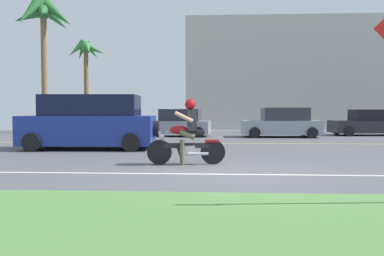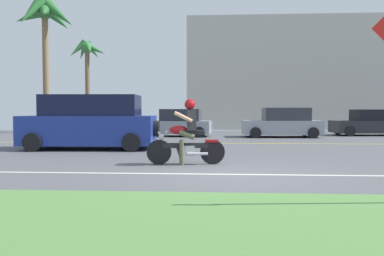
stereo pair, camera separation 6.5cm
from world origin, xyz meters
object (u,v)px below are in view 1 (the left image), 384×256
at_px(parked_car_0, 72,123).
at_px(parked_car_3, 372,123).
at_px(palm_tree_1, 43,21).
at_px(parked_car_1, 177,124).
at_px(motorcyclist_distant, 91,128).
at_px(parked_car_2, 282,123).
at_px(palm_tree_0, 86,57).
at_px(motorcyclist, 187,137).
at_px(suv_nearby, 90,123).

distance_m(parked_car_0, parked_car_3, 16.98).
bearing_deg(parked_car_0, palm_tree_1, 132.50).
relative_size(parked_car_1, motorcyclist_distant, 2.34).
relative_size(parked_car_0, palm_tree_1, 0.51).
distance_m(parked_car_2, palm_tree_1, 16.56).
height_order(palm_tree_0, palm_tree_1, palm_tree_1).
relative_size(motorcyclist, parked_car_2, 0.50).
distance_m(parked_car_1, palm_tree_0, 7.66).
relative_size(parked_car_1, parked_car_3, 0.86).
xyz_separation_m(motorcyclist, palm_tree_0, (-7.17, 13.48, 3.97)).
height_order(motorcyclist, palm_tree_1, palm_tree_1).
bearing_deg(palm_tree_1, suv_nearby, -58.72).
xyz_separation_m(motorcyclist, parked_car_1, (-1.25, 10.71, -0.03)).
xyz_separation_m(parked_car_3, motorcyclist_distant, (-14.79, -4.05, -0.12)).
relative_size(suv_nearby, palm_tree_0, 0.85).
bearing_deg(suv_nearby, palm_tree_0, 109.17).
bearing_deg(palm_tree_1, motorcyclist, -54.58).
bearing_deg(parked_car_0, suv_nearby, -64.75).
bearing_deg(parked_car_2, parked_car_3, 17.30).
xyz_separation_m(parked_car_2, palm_tree_1, (-14.66, 4.11, 6.51)).
relative_size(motorcyclist, parked_car_3, 0.46).
bearing_deg(parked_car_0, motorcyclist_distant, -55.84).
distance_m(motorcyclist, parked_car_2, 11.29).
bearing_deg(parked_car_2, palm_tree_1, 164.32).
height_order(parked_car_2, palm_tree_0, palm_tree_0).
bearing_deg(palm_tree_0, parked_car_0, -94.04).
xyz_separation_m(parked_car_1, palm_tree_1, (-9.10, 3.85, 6.54)).
height_order(parked_car_1, parked_car_3, parked_car_1).
distance_m(suv_nearby, parked_car_1, 7.41).
height_order(parked_car_3, motorcyclist_distant, parked_car_3).
bearing_deg(palm_tree_0, parked_car_3, -4.68).
height_order(motorcyclist, suv_nearby, suv_nearby).
relative_size(parked_car_2, parked_car_3, 0.92).
distance_m(parked_car_2, parked_car_3, 5.58).
xyz_separation_m(motorcyclist, palm_tree_1, (-10.35, 14.55, 6.51)).
xyz_separation_m(suv_nearby, palm_tree_0, (-3.38, 9.72, 3.74)).
relative_size(motorcyclist, parked_car_0, 0.46).
distance_m(motorcyclist, palm_tree_1, 19.01).
bearing_deg(suv_nearby, parked_car_2, 39.55).
height_order(suv_nearby, parked_car_2, suv_nearby).
xyz_separation_m(parked_car_3, palm_tree_0, (-16.81, 1.38, 4.01)).
xyz_separation_m(parked_car_0, palm_tree_0, (0.16, 2.22, 4.03)).
distance_m(parked_car_1, parked_car_2, 5.57).
height_order(parked_car_0, parked_car_3, parked_car_3).
bearing_deg(parked_car_3, parked_car_1, -172.72).
bearing_deg(parked_car_3, palm_tree_1, 173.00).
relative_size(palm_tree_0, motorcyclist_distant, 3.59).
bearing_deg(parked_car_1, motorcyclist_distant, -145.77).
xyz_separation_m(parked_car_1, palm_tree_0, (-5.92, 2.77, 4.00)).
xyz_separation_m(parked_car_0, motorcyclist_distant, (2.17, -3.20, -0.10)).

